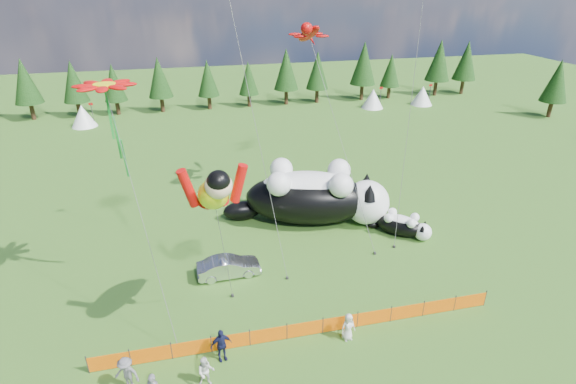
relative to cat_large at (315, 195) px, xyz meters
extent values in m
plane|color=#15390A|center=(-4.12, -9.16, -2.25)|extent=(160.00, 160.00, 0.00)
cylinder|color=#262626|center=(-15.12, -12.16, -1.70)|extent=(0.06, 0.06, 1.10)
cylinder|color=#262626|center=(-13.12, -12.16, -1.70)|extent=(0.06, 0.06, 1.10)
cylinder|color=#262626|center=(-11.12, -12.16, -1.70)|extent=(0.06, 0.06, 1.10)
cylinder|color=#262626|center=(-9.12, -12.16, -1.70)|extent=(0.06, 0.06, 1.10)
cylinder|color=#262626|center=(-7.12, -12.16, -1.70)|extent=(0.06, 0.06, 1.10)
cylinder|color=#262626|center=(-5.12, -12.16, -1.70)|extent=(0.06, 0.06, 1.10)
cylinder|color=#262626|center=(-3.12, -12.16, -1.70)|extent=(0.06, 0.06, 1.10)
cylinder|color=#262626|center=(-1.12, -12.16, -1.70)|extent=(0.06, 0.06, 1.10)
cylinder|color=#262626|center=(0.88, -12.16, -1.70)|extent=(0.06, 0.06, 1.10)
cylinder|color=#262626|center=(2.88, -12.16, -1.70)|extent=(0.06, 0.06, 1.10)
cylinder|color=#262626|center=(4.88, -12.16, -1.70)|extent=(0.06, 0.06, 1.10)
cylinder|color=#262626|center=(6.88, -12.16, -1.70)|extent=(0.06, 0.06, 1.10)
cube|color=#E85C04|center=(-14.12, -12.16, -1.75)|extent=(2.00, 0.04, 0.90)
cube|color=#E85C04|center=(-12.12, -12.16, -1.75)|extent=(2.00, 0.04, 0.90)
cube|color=#E85C04|center=(-10.12, -12.16, -1.75)|extent=(2.00, 0.04, 0.90)
cube|color=#E85C04|center=(-8.12, -12.16, -1.75)|extent=(2.00, 0.04, 0.90)
cube|color=#E85C04|center=(-6.12, -12.16, -1.75)|extent=(2.00, 0.04, 0.90)
cube|color=#E85C04|center=(-4.12, -12.16, -1.75)|extent=(2.00, 0.04, 0.90)
cube|color=#E85C04|center=(-2.12, -12.16, -1.75)|extent=(2.00, 0.04, 0.90)
cube|color=#E85C04|center=(-0.12, -12.16, -1.75)|extent=(2.00, 0.04, 0.90)
cube|color=#E85C04|center=(1.88, -12.16, -1.75)|extent=(2.00, 0.04, 0.90)
cube|color=#E85C04|center=(3.88, -12.16, -1.75)|extent=(2.00, 0.04, 0.90)
cube|color=#E85C04|center=(5.88, -12.16, -1.75)|extent=(2.00, 0.04, 0.90)
ellipsoid|color=black|center=(-0.55, 0.16, -0.29)|extent=(10.69, 7.11, 3.92)
ellipsoid|color=white|center=(-0.55, 0.16, 0.70)|extent=(8.03, 5.19, 2.40)
sphere|color=white|center=(3.85, -1.11, -0.50)|extent=(3.49, 3.49, 3.49)
sphere|color=#E4585C|center=(5.28, -1.52, -0.50)|extent=(0.49, 0.49, 0.49)
ellipsoid|color=black|center=(-5.57, 1.60, -1.48)|extent=(3.35, 2.31, 1.53)
cone|color=black|center=(3.56, -2.11, 0.89)|extent=(1.22, 1.22, 1.22)
cone|color=black|center=(4.14, -0.10, 0.89)|extent=(1.22, 1.22, 1.22)
sphere|color=white|center=(2.15, 0.86, 1.57)|extent=(1.83, 1.83, 1.83)
sphere|color=white|center=(1.37, -1.87, 1.57)|extent=(1.83, 1.83, 1.83)
sphere|color=white|center=(-2.25, 2.12, 1.57)|extent=(1.83, 1.83, 1.83)
sphere|color=white|center=(-3.03, -0.60, 1.57)|extent=(1.83, 1.83, 1.83)
ellipsoid|color=black|center=(5.66, -3.45, -1.52)|extent=(3.86, 3.69, 1.46)
ellipsoid|color=white|center=(5.66, -3.45, -1.15)|extent=(2.87, 2.74, 0.89)
sphere|color=white|center=(6.94, -4.58, -1.60)|extent=(1.30, 1.30, 1.30)
sphere|color=#E4585C|center=(7.35, -4.94, -1.60)|extent=(0.18, 0.18, 0.18)
ellipsoid|color=black|center=(4.20, -2.16, -1.96)|extent=(1.23, 1.18, 0.57)
cone|color=black|center=(6.68, -4.87, -1.08)|extent=(0.45, 0.45, 0.45)
cone|color=black|center=(7.19, -4.29, -1.08)|extent=(0.45, 0.45, 0.45)
sphere|color=white|center=(6.68, -3.64, -0.83)|extent=(0.68, 0.68, 0.68)
sphere|color=white|center=(5.98, -4.43, -0.83)|extent=(0.68, 0.68, 0.68)
sphere|color=white|center=(5.40, -2.52, -0.83)|extent=(0.68, 0.68, 0.68)
sphere|color=white|center=(4.71, -3.31, -0.83)|extent=(0.68, 0.68, 0.68)
imported|color=silver|center=(-7.49, -5.74, -1.58)|extent=(4.12, 1.56, 1.34)
imported|color=silver|center=(-9.51, -14.19, -1.41)|extent=(0.83, 0.51, 1.67)
imported|color=#141738|center=(-8.65, -12.76, -1.30)|extent=(1.20, 0.77, 1.89)
imported|color=#5B5A5F|center=(-13.11, -13.57, -1.31)|extent=(1.36, 1.06, 1.87)
imported|color=silver|center=(-1.94, -12.87, -1.43)|extent=(0.87, 0.64, 1.64)
cylinder|color=#595959|center=(-7.93, -9.29, 1.99)|extent=(0.03, 0.03, 8.65)
cube|color=#262626|center=(-7.54, -7.94, -2.17)|extent=(0.15, 0.15, 0.16)
cylinder|color=#595959|center=(1.64, -0.46, 4.67)|extent=(0.03, 0.03, 17.13)
cube|color=#262626|center=(2.75, -5.60, -2.17)|extent=(0.15, 0.15, 0.16)
cylinder|color=#595959|center=(-11.92, -8.85, 4.19)|extent=(0.03, 0.03, 13.97)
cube|color=#262626|center=(-10.80, -11.69, -2.17)|extent=(0.15, 0.15, 0.16)
cube|color=#188728|center=(-13.04, -6.02, 7.67)|extent=(0.22, 0.22, 4.93)
cylinder|color=#595959|center=(-5.21, -4.87, 6.98)|extent=(0.03, 0.03, 18.81)
cube|color=#262626|center=(-3.89, -6.97, -2.17)|extent=(0.15, 0.15, 0.16)
cylinder|color=#595959|center=(5.81, -2.58, 8.58)|extent=(0.03, 0.03, 22.12)
cube|color=#262626|center=(4.46, -5.12, -2.17)|extent=(0.15, 0.15, 0.16)
camera|label=1|loc=(-9.26, -30.02, 15.38)|focal=28.00mm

